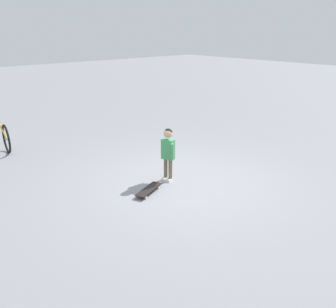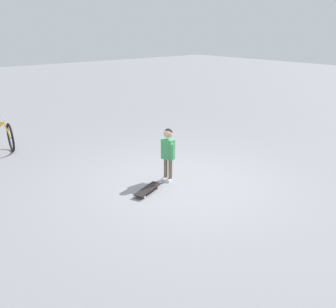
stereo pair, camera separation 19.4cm
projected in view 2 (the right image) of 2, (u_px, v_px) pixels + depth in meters
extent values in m
plane|color=gray|center=(182.00, 183.00, 6.87)|extent=(50.00, 50.00, 0.00)
cylinder|color=brown|center=(170.00, 169.00, 6.89)|extent=(0.08, 0.08, 0.42)
cube|color=white|center=(169.00, 180.00, 6.94)|extent=(0.12, 0.17, 0.05)
cylinder|color=brown|center=(166.00, 168.00, 6.95)|extent=(0.08, 0.08, 0.42)
cube|color=white|center=(165.00, 179.00, 7.00)|extent=(0.12, 0.17, 0.05)
cube|color=#3F9959|center=(168.00, 149.00, 6.78)|extent=(0.27, 0.20, 0.40)
cylinder|color=#3F9959|center=(172.00, 152.00, 6.62)|extent=(0.06, 0.06, 0.32)
cylinder|color=#3F9959|center=(163.00, 147.00, 6.91)|extent=(0.06, 0.06, 0.32)
sphere|color=tan|center=(168.00, 133.00, 6.67)|extent=(0.17, 0.17, 0.17)
sphere|color=black|center=(168.00, 133.00, 6.68)|extent=(0.16, 0.16, 0.16)
cube|color=black|center=(148.00, 189.00, 6.45)|extent=(0.42, 0.69, 0.02)
cube|color=#B7B7BC|center=(141.00, 195.00, 6.26)|extent=(0.11, 0.07, 0.02)
cube|color=#B7B7BC|center=(154.00, 185.00, 6.65)|extent=(0.11, 0.07, 0.02)
cylinder|color=beige|center=(144.00, 197.00, 6.24)|extent=(0.05, 0.06, 0.06)
cylinder|color=beige|center=(137.00, 195.00, 6.31)|extent=(0.05, 0.06, 0.06)
cylinder|color=beige|center=(158.00, 187.00, 6.62)|extent=(0.05, 0.06, 0.06)
cylinder|color=beige|center=(151.00, 185.00, 6.69)|extent=(0.05, 0.06, 0.06)
torus|color=black|center=(11.00, 137.00, 8.50)|extent=(0.71, 0.13, 0.71)
cylinder|color=#B7B7BC|center=(11.00, 137.00, 8.50)|extent=(0.07, 0.07, 0.06)
cylinder|color=gold|center=(7.00, 130.00, 8.41)|extent=(0.05, 0.13, 0.41)
cylinder|color=#B7B7BC|center=(3.00, 119.00, 8.29)|extent=(0.46, 0.08, 0.02)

